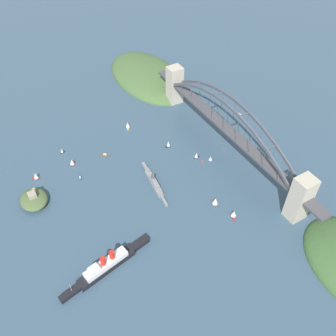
% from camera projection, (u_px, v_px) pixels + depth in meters
% --- Properties ---
extents(ground_plane, '(1400.00, 1400.00, 0.00)m').
position_uv_depth(ground_plane, '(224.00, 149.00, 446.57)').
color(ground_plane, '#385166').
extents(harbor_arch_bridge, '(300.23, 18.74, 69.47)m').
position_uv_depth(harbor_arch_bridge, '(227.00, 130.00, 425.85)').
color(harbor_arch_bridge, '#BCB29E').
rests_on(harbor_arch_bridge, ground).
extents(headland_east_shore, '(167.89, 94.91, 31.78)m').
position_uv_depth(headland_east_shore, '(149.00, 78.00, 562.68)').
color(headland_east_shore, '#476638').
rests_on(headland_east_shore, ground).
extents(ocean_liner, '(24.48, 94.55, 19.52)m').
position_uv_depth(ocean_liner, '(107.00, 265.00, 328.35)').
color(ocean_liner, black).
rests_on(ocean_liner, ground).
extents(naval_cruiser, '(69.33, 11.97, 16.47)m').
position_uv_depth(naval_cruiser, '(154.00, 182.00, 403.75)').
color(naval_cruiser, gray).
rests_on(naval_cruiser, ground).
extents(fort_island_mid_harbor, '(33.55, 27.86, 15.29)m').
position_uv_depth(fort_island_mid_harbor, '(34.00, 199.00, 383.12)').
color(fort_island_mid_harbor, '#4C6038').
rests_on(fort_island_mid_harbor, ground).
extents(seaplane_taxiing_near_bridge, '(11.51, 7.77, 4.96)m').
position_uv_depth(seaplane_taxiing_near_bridge, '(237.00, 114.00, 493.49)').
color(seaplane_taxiing_near_bridge, '#B7B7B2').
rests_on(seaplane_taxiing_near_bridge, ground).
extents(small_boat_0, '(4.79, 7.88, 9.36)m').
position_uv_depth(small_boat_0, '(168.00, 144.00, 446.75)').
color(small_boat_0, black).
rests_on(small_boat_0, ground).
extents(small_boat_1, '(10.83, 9.67, 2.17)m').
position_uv_depth(small_boat_1, '(105.00, 155.00, 438.22)').
color(small_boat_1, brown).
rests_on(small_boat_1, ground).
extents(small_boat_2, '(7.24, 5.63, 7.14)m').
position_uv_depth(small_boat_2, '(210.00, 158.00, 429.95)').
color(small_boat_2, '#234C8C').
rests_on(small_boat_2, ground).
extents(small_boat_3, '(9.38, 7.48, 9.67)m').
position_uv_depth(small_boat_3, '(234.00, 214.00, 370.60)').
color(small_boat_3, '#B2231E').
rests_on(small_boat_3, ground).
extents(small_boat_4, '(4.16, 7.56, 8.51)m').
position_uv_depth(small_boat_4, '(196.00, 155.00, 432.81)').
color(small_boat_4, black).
rests_on(small_boat_4, ground).
extents(small_boat_5, '(7.38, 8.26, 9.25)m').
position_uv_depth(small_boat_5, '(72.00, 162.00, 424.28)').
color(small_boat_5, '#B2231E').
rests_on(small_boat_5, ground).
extents(small_boat_6, '(3.81, 6.28, 6.45)m').
position_uv_depth(small_boat_6, '(62.00, 151.00, 439.84)').
color(small_boat_6, black).
rests_on(small_boat_6, ground).
extents(small_boat_7, '(9.73, 3.28, 2.11)m').
position_uv_depth(small_boat_7, '(80.00, 177.00, 411.82)').
color(small_boat_7, '#234C8C').
rests_on(small_boat_7, ground).
extents(small_boat_8, '(6.96, 8.55, 10.21)m').
position_uv_depth(small_boat_8, '(36.00, 176.00, 408.04)').
color(small_boat_8, '#B2231E').
rests_on(small_boat_8, ground).
extents(small_boat_9, '(8.98, 6.87, 10.30)m').
position_uv_depth(small_boat_9, '(128.00, 125.00, 472.53)').
color(small_boat_9, gold).
rests_on(small_boat_9, ground).
extents(small_boat_10, '(10.83, 7.33, 10.70)m').
position_uv_depth(small_boat_10, '(215.00, 201.00, 381.75)').
color(small_boat_10, brown).
rests_on(small_boat_10, ground).
extents(channel_marker_buoy, '(2.20, 2.20, 2.75)m').
position_uv_depth(channel_marker_buoy, '(203.00, 161.00, 429.79)').
color(channel_marker_buoy, red).
rests_on(channel_marker_buoy, ground).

